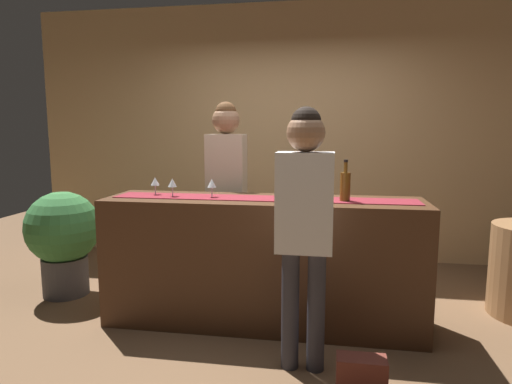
{
  "coord_description": "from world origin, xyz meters",
  "views": [
    {
      "loc": [
        0.48,
        -3.23,
        1.49
      ],
      "look_at": [
        -0.05,
        0.0,
        1.03
      ],
      "focal_mm": 30.84,
      "sensor_mm": 36.0,
      "label": 1
    }
  ],
  "objects": [
    {
      "name": "handbag",
      "position": [
        0.69,
        -0.85,
        0.11
      ],
      "size": [
        0.28,
        0.14,
        0.22
      ],
      "primitive_type": "cube",
      "color": "brown",
      "rests_on": "ground"
    },
    {
      "name": "customer_sipping",
      "position": [
        0.35,
        -0.63,
        0.99
      ],
      "size": [
        0.34,
        0.23,
        1.62
      ],
      "rotation": [
        0.0,
        0.0,
        -0.02
      ],
      "color": "#33333D",
      "rests_on": "ground"
    },
    {
      "name": "potted_plant_tall",
      "position": [
        -1.86,
        0.29,
        0.55
      ],
      "size": [
        0.65,
        0.65,
        0.95
      ],
      "color": "#4C4C51",
      "rests_on": "ground"
    },
    {
      "name": "wine_bottle_amber",
      "position": [
        0.6,
        -0.03,
        1.09
      ],
      "size": [
        0.07,
        0.07,
        0.3
      ],
      "color": "brown",
      "rests_on": "bar_counter"
    },
    {
      "name": "wine_glass_mid_counter",
      "position": [
        -0.7,
        -0.03,
        1.08
      ],
      "size": [
        0.07,
        0.07,
        0.14
      ],
      "color": "silver",
      "rests_on": "bar_counter"
    },
    {
      "name": "bar_counter",
      "position": [
        0.0,
        0.0,
        0.49
      ],
      "size": [
        2.4,
        0.6,
        0.98
      ],
      "primitive_type": "cube",
      "color": "#472B19",
      "rests_on": "ground"
    },
    {
      "name": "wine_bottle_clear",
      "position": [
        0.18,
        0.04,
        1.09
      ],
      "size": [
        0.07,
        0.07,
        0.3
      ],
      "color": "#B2C6C1",
      "rests_on": "bar_counter"
    },
    {
      "name": "back_wall",
      "position": [
        0.0,
        1.9,
        1.45
      ],
      "size": [
        6.0,
        0.12,
        2.9
      ],
      "primitive_type": "cube",
      "color": "tan",
      "rests_on": "ground"
    },
    {
      "name": "wine_glass_near_customer",
      "position": [
        -0.39,
        -0.01,
        1.08
      ],
      "size": [
        0.07,
        0.07,
        0.14
      ],
      "color": "silver",
      "rests_on": "bar_counter"
    },
    {
      "name": "counter_runner_cloth",
      "position": [
        0.0,
        0.0,
        0.98
      ],
      "size": [
        2.28,
        0.28,
        0.01
      ],
      "primitive_type": "cube",
      "color": "maroon",
      "rests_on": "bar_counter"
    },
    {
      "name": "ground_plane",
      "position": [
        0.0,
        0.0,
        0.0
      ],
      "size": [
        10.0,
        10.0,
        0.0
      ],
      "primitive_type": "plane",
      "color": "brown"
    },
    {
      "name": "bartender",
      "position": [
        -0.42,
        0.58,
        1.08
      ],
      "size": [
        0.35,
        0.24,
        1.73
      ],
      "rotation": [
        0.0,
        0.0,
        3.1
      ],
      "color": "#26262B",
      "rests_on": "ground"
    },
    {
      "name": "wine_glass_far_end",
      "position": [
        -0.87,
        0.04,
        1.08
      ],
      "size": [
        0.07,
        0.07,
        0.14
      ],
      "color": "silver",
      "rests_on": "bar_counter"
    }
  ]
}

